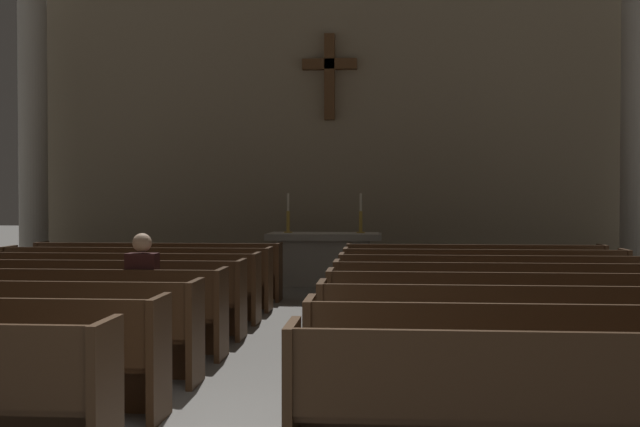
# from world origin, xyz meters

# --- Properties ---
(pew_left_row_4) EXTENTS (4.07, 0.50, 0.95)m
(pew_left_row_4) POSITION_xyz_m (-2.58, 3.37, 0.48)
(pew_left_row_4) COLOR #422B19
(pew_left_row_4) RESTS_ON ground
(pew_left_row_5) EXTENTS (4.07, 0.50, 0.95)m
(pew_left_row_5) POSITION_xyz_m (-2.58, 4.51, 0.48)
(pew_left_row_5) COLOR #422B19
(pew_left_row_5) RESTS_ON ground
(pew_left_row_6) EXTENTS (4.07, 0.50, 0.95)m
(pew_left_row_6) POSITION_xyz_m (-2.58, 5.65, 0.48)
(pew_left_row_6) COLOR #422B19
(pew_left_row_6) RESTS_ON ground
(pew_left_row_7) EXTENTS (4.07, 0.50, 0.95)m
(pew_left_row_7) POSITION_xyz_m (-2.58, 6.78, 0.48)
(pew_left_row_7) COLOR #422B19
(pew_left_row_7) RESTS_ON ground
(pew_left_row_8) EXTENTS (4.07, 0.50, 0.95)m
(pew_left_row_8) POSITION_xyz_m (-2.58, 7.92, 0.48)
(pew_left_row_8) COLOR #422B19
(pew_left_row_8) RESTS_ON ground
(pew_right_row_1) EXTENTS (4.07, 0.50, 0.95)m
(pew_right_row_1) POSITION_xyz_m (2.58, -0.04, 0.48)
(pew_right_row_1) COLOR #422B19
(pew_right_row_1) RESTS_ON ground
(pew_right_row_2) EXTENTS (4.07, 0.50, 0.95)m
(pew_right_row_2) POSITION_xyz_m (2.58, 1.10, 0.48)
(pew_right_row_2) COLOR #422B19
(pew_right_row_2) RESTS_ON ground
(pew_right_row_3) EXTENTS (4.07, 0.50, 0.95)m
(pew_right_row_3) POSITION_xyz_m (2.58, 2.23, 0.48)
(pew_right_row_3) COLOR #422B19
(pew_right_row_3) RESTS_ON ground
(pew_right_row_4) EXTENTS (4.07, 0.50, 0.95)m
(pew_right_row_4) POSITION_xyz_m (2.58, 3.37, 0.48)
(pew_right_row_4) COLOR #422B19
(pew_right_row_4) RESTS_ON ground
(pew_right_row_5) EXTENTS (4.07, 0.50, 0.95)m
(pew_right_row_5) POSITION_xyz_m (2.58, 4.51, 0.48)
(pew_right_row_5) COLOR #422B19
(pew_right_row_5) RESTS_ON ground
(pew_right_row_6) EXTENTS (4.07, 0.50, 0.95)m
(pew_right_row_6) POSITION_xyz_m (2.58, 5.65, 0.48)
(pew_right_row_6) COLOR #422B19
(pew_right_row_6) RESTS_ON ground
(pew_right_row_7) EXTENTS (4.07, 0.50, 0.95)m
(pew_right_row_7) POSITION_xyz_m (2.58, 6.78, 0.48)
(pew_right_row_7) COLOR #422B19
(pew_right_row_7) RESTS_ON ground
(pew_right_row_8) EXTENTS (4.07, 0.50, 0.95)m
(pew_right_row_8) POSITION_xyz_m (2.58, 7.92, 0.48)
(pew_right_row_8) COLOR #422B19
(pew_right_row_8) RESTS_ON ground
(column_left_fourth) EXTENTS (0.84, 0.84, 6.63)m
(column_left_fourth) POSITION_xyz_m (-5.89, 10.49, 3.23)
(column_left_fourth) COLOR #ADA89E
(column_left_fourth) RESTS_ON ground
(column_right_fourth) EXTENTS (0.84, 0.84, 6.63)m
(column_right_fourth) POSITION_xyz_m (5.89, 10.49, 3.23)
(column_right_fourth) COLOR #ADA89E
(column_right_fourth) RESTS_ON ground
(altar) EXTENTS (2.20, 0.90, 1.01)m
(altar) POSITION_xyz_m (0.00, 10.24, 0.53)
(altar) COLOR #A8A399
(altar) RESTS_ON ground
(candlestick_left) EXTENTS (0.16, 0.16, 0.76)m
(candlestick_left) POSITION_xyz_m (-0.70, 10.24, 1.26)
(candlestick_left) COLOR #B79338
(candlestick_left) RESTS_ON altar
(candlestick_right) EXTENTS (0.16, 0.16, 0.76)m
(candlestick_right) POSITION_xyz_m (0.70, 10.24, 1.26)
(candlestick_right) COLOR #B79338
(candlestick_right) RESTS_ON altar
(apse_with_cross) EXTENTS (12.69, 0.47, 7.69)m
(apse_with_cross) POSITION_xyz_m (0.00, 11.99, 3.85)
(apse_with_cross) COLOR gray
(apse_with_cross) RESTS_ON ground
(lone_worshipper) EXTENTS (0.32, 0.43, 1.32)m
(lone_worshipper) POSITION_xyz_m (-1.40, 3.41, 0.69)
(lone_worshipper) COLOR #26262B
(lone_worshipper) RESTS_ON ground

